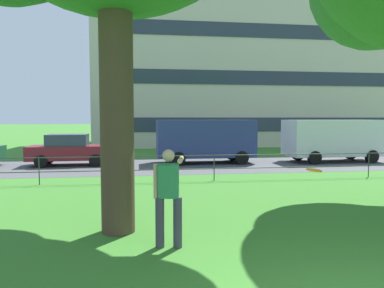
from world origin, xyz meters
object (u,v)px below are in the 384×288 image
Objects in this scene: frisbee at (314,170)px; apartment_building_background at (249,62)px; panel_van_left at (333,138)px; person_thrower at (169,194)px; panel_van_far_left at (205,139)px; car_maroon_right at (70,150)px.

apartment_building_background reaches higher than frisbee.
apartment_building_background reaches higher than panel_van_left.
panel_van_far_left is (2.80, 12.18, 0.31)m from person_thrower.
panel_van_left is at bearing -1.47° from car_maroon_right.
person_thrower is 12.50m from panel_van_far_left.
panel_van_left is 0.18× the size of apartment_building_background.
car_maroon_right is 0.81× the size of panel_van_far_left.
person_thrower is 12.79m from car_maroon_right.
car_maroon_right is at bearing -179.72° from panel_van_far_left.
person_thrower is at bearing -109.39° from apartment_building_background.
panel_van_far_left is (0.22, 12.52, -0.13)m from frisbee.
car_maroon_right reaches higher than frisbee.
apartment_building_background is (-0.13, 15.22, 6.28)m from panel_van_left.
car_maroon_right is 0.80× the size of panel_van_left.
panel_van_left reaches higher than frisbee.
apartment_building_background is (6.71, 14.84, 6.28)m from panel_van_far_left.
person_thrower is 4.93× the size of frisbee.
panel_van_far_left is at bearing 88.99° from frisbee.
frisbee is 0.09× the size of car_maroon_right.
frisbee is 12.52m from panel_van_far_left.
panel_van_far_left and panel_van_left have the same top height.
car_maroon_right is at bearing 117.77° from frisbee.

